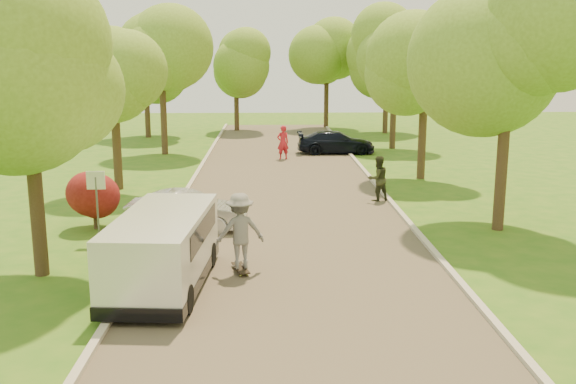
{
  "coord_description": "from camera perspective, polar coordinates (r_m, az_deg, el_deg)",
  "views": [
    {
      "loc": [
        -0.67,
        -14.93,
        5.5
      ],
      "look_at": [
        -0.03,
        4.96,
        1.3
      ],
      "focal_mm": 40.0,
      "sensor_mm": 36.0,
      "label": 1
    }
  ],
  "objects": [
    {
      "name": "ground",
      "position": [
        15.92,
        0.68,
        -8.29
      ],
      "size": [
        100.0,
        100.0,
        0.0
      ],
      "primitive_type": "plane",
      "color": "#2F6418",
      "rests_on": "ground"
    },
    {
      "name": "tree_r_midb",
      "position": [
        29.84,
        12.46,
        10.45
      ],
      "size": [
        4.51,
        4.4,
        7.01
      ],
      "color": "#382619",
      "rests_on": "ground"
    },
    {
      "name": "longboard",
      "position": [
        16.86,
        -4.24,
        -6.76
      ],
      "size": [
        0.54,
        1.05,
        0.12
      ],
      "rotation": [
        0.0,
        0.0,
        3.41
      ],
      "color": "black",
      "rests_on": "ground"
    },
    {
      "name": "tree_r_mida",
      "position": [
        21.36,
        19.66,
        11.34
      ],
      "size": [
        5.13,
        5.0,
        7.95
      ],
      "color": "#382619",
      "rests_on": "ground"
    },
    {
      "name": "dark_sedan",
      "position": [
        37.39,
        4.28,
        4.42
      ],
      "size": [
        4.49,
        1.86,
        1.3
      ],
      "primitive_type": "imported",
      "rotation": [
        0.0,
        0.0,
        1.58
      ],
      "color": "black",
      "rests_on": "ground"
    },
    {
      "name": "tree_bg_c",
      "position": [
        48.98,
        -4.41,
        11.31
      ],
      "size": [
        4.92,
        4.8,
        7.33
      ],
      "color": "#382619",
      "rests_on": "ground"
    },
    {
      "name": "tree_r_far",
      "position": [
        39.73,
        9.85,
        12.22
      ],
      "size": [
        5.33,
        5.2,
        8.34
      ],
      "color": "#382619",
      "rests_on": "ground"
    },
    {
      "name": "red_shrub",
      "position": [
        21.64,
        -16.88,
        -0.34
      ],
      "size": [
        1.7,
        1.7,
        1.95
      ],
      "color": "#382619",
      "rests_on": "ground"
    },
    {
      "name": "road",
      "position": [
        23.59,
        -0.17,
        -1.56
      ],
      "size": [
        8.0,
        60.0,
        0.01
      ],
      "primitive_type": "cube",
      "color": "#4C4438",
      "rests_on": "ground"
    },
    {
      "name": "person_olive",
      "position": [
        25.07,
        8.0,
        1.18
      ],
      "size": [
        1.05,
        0.94,
        1.77
      ],
      "primitive_type": "imported",
      "rotation": [
        0.0,
        0.0,
        3.53
      ],
      "color": "#2B2E1C",
      "rests_on": "ground"
    },
    {
      "name": "person_striped",
      "position": [
        35.09,
        -0.46,
        4.42
      ],
      "size": [
        0.78,
        0.64,
        1.85
      ],
      "primitive_type": "imported",
      "rotation": [
        0.0,
        0.0,
        3.47
      ],
      "color": "red",
      "rests_on": "ground"
    },
    {
      "name": "silver_sedan",
      "position": [
        20.99,
        -9.0,
        -1.65
      ],
      "size": [
        3.92,
        1.64,
        1.26
      ],
      "primitive_type": "imported",
      "rotation": [
        0.0,
        0.0,
        1.49
      ],
      "color": "#AEAEB3",
      "rests_on": "ground"
    },
    {
      "name": "tree_l_mida",
      "position": [
        16.9,
        -21.64,
        9.99
      ],
      "size": [
        4.71,
        4.6,
        7.39
      ],
      "color": "#382619",
      "rests_on": "ground"
    },
    {
      "name": "curb_right",
      "position": [
        24.03,
        9.53,
        -1.34
      ],
      "size": [
        0.18,
        60.0,
        0.12
      ],
      "primitive_type": "cube",
      "color": "#B2AD9E",
      "rests_on": "ground"
    },
    {
      "name": "tree_bg_a",
      "position": [
        45.66,
        -12.32,
        11.41
      ],
      "size": [
        5.12,
        5.0,
        7.72
      ],
      "color": "#382619",
      "rests_on": "ground"
    },
    {
      "name": "tree_l_midb",
      "position": [
        27.64,
        -14.9,
        9.62
      ],
      "size": [
        4.3,
        4.2,
        6.62
      ],
      "color": "#382619",
      "rests_on": "ground"
    },
    {
      "name": "tree_bg_d",
      "position": [
        51.17,
        3.72,
        11.68
      ],
      "size": [
        5.12,
        5.0,
        7.72
      ],
      "color": "#382619",
      "rests_on": "ground"
    },
    {
      "name": "tree_l_far",
      "position": [
        37.37,
        -10.87,
        11.65
      ],
      "size": [
        4.92,
        4.8,
        7.79
      ],
      "color": "#382619",
      "rests_on": "ground"
    },
    {
      "name": "curb_left",
      "position": [
        23.81,
        -9.96,
        -1.48
      ],
      "size": [
        0.18,
        60.0,
        0.12
      ],
      "primitive_type": "cube",
      "color": "#B2AD9E",
      "rests_on": "ground"
    },
    {
      "name": "tree_bg_b",
      "position": [
        47.77,
        9.08,
        11.81
      ],
      "size": [
        5.12,
        5.0,
        7.95
      ],
      "color": "#382619",
      "rests_on": "ground"
    },
    {
      "name": "street_sign",
      "position": [
        20.0,
        -16.67,
        0.06
      ],
      "size": [
        0.55,
        0.06,
        2.17
      ],
      "color": "#59595E",
      "rests_on": "ground"
    },
    {
      "name": "minivan",
      "position": [
        15.8,
        -11.02,
        -4.99
      ],
      "size": [
        2.29,
        5.05,
        1.83
      ],
      "rotation": [
        0.0,
        0.0,
        -0.08
      ],
      "color": "silver",
      "rests_on": "ground"
    },
    {
      "name": "skateboarder",
      "position": [
        16.56,
        -4.29,
        -3.46
      ],
      "size": [
        1.43,
        1.05,
        1.98
      ],
      "primitive_type": "imported",
      "rotation": [
        0.0,
        0.0,
        3.41
      ],
      "color": "slate",
      "rests_on": "longboard"
    }
  ]
}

